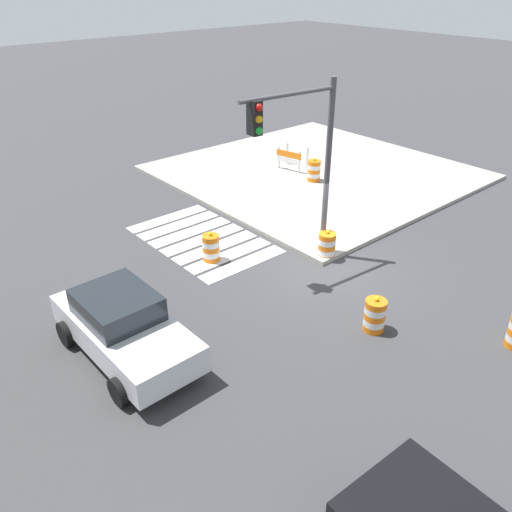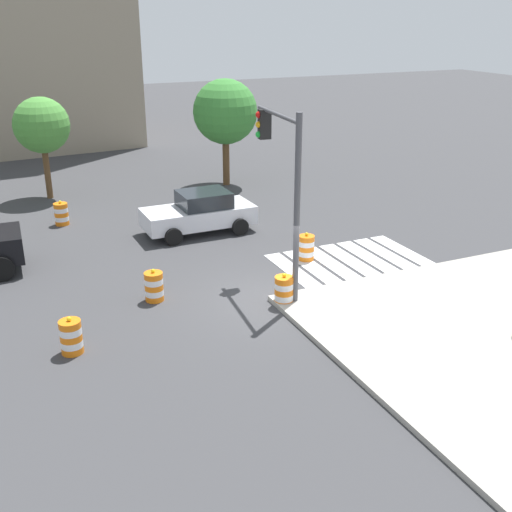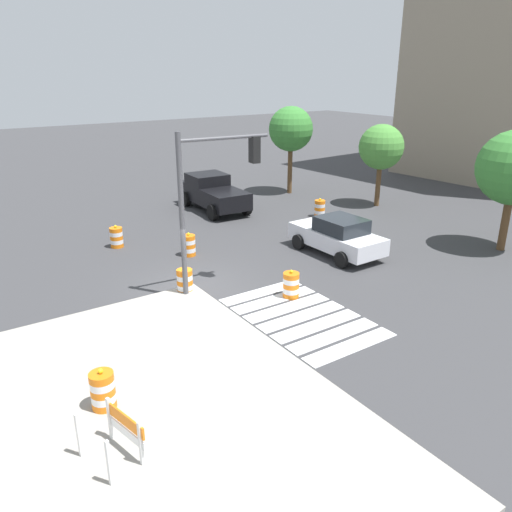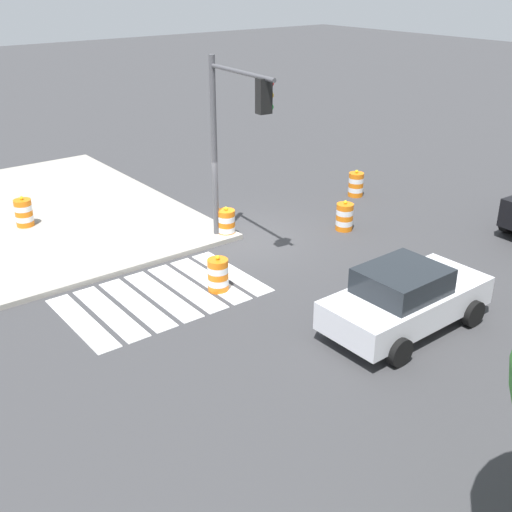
# 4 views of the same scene
# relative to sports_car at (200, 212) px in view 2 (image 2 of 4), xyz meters

# --- Properties ---
(ground_plane) EXTENTS (120.00, 120.00, 0.00)m
(ground_plane) POSITION_rel_sports_car_xyz_m (-0.24, -6.76, -0.81)
(ground_plane) COLOR #38383A
(crosswalk_stripes) EXTENTS (5.10, 3.20, 0.02)m
(crosswalk_stripes) POSITION_rel_sports_car_xyz_m (3.76, -4.96, -0.80)
(crosswalk_stripes) COLOR silver
(crosswalk_stripes) RESTS_ON ground
(sports_car) EXTENTS (4.32, 2.18, 1.63)m
(sports_car) POSITION_rel_sports_car_xyz_m (0.00, 0.00, 0.00)
(sports_car) COLOR silver
(sports_car) RESTS_ON ground
(traffic_barrel_near_corner) EXTENTS (0.56, 0.56, 1.02)m
(traffic_barrel_near_corner) POSITION_rel_sports_car_xyz_m (-4.82, 3.20, -0.36)
(traffic_barrel_near_corner) COLOR orange
(traffic_barrel_near_corner) RESTS_ON ground
(traffic_barrel_crosswalk_end) EXTENTS (0.56, 0.56, 1.02)m
(traffic_barrel_crosswalk_end) POSITION_rel_sports_car_xyz_m (2.38, -4.33, -0.36)
(traffic_barrel_crosswalk_end) COLOR orange
(traffic_barrel_crosswalk_end) RESTS_ON ground
(traffic_barrel_median_near) EXTENTS (0.56, 0.56, 1.02)m
(traffic_barrel_median_near) POSITION_rel_sports_car_xyz_m (-6.12, -7.52, -0.36)
(traffic_barrel_median_near) COLOR orange
(traffic_barrel_median_near) RESTS_ON ground
(traffic_barrel_median_far) EXTENTS (0.56, 0.56, 1.02)m
(traffic_barrel_median_far) POSITION_rel_sports_car_xyz_m (0.05, -7.24, -0.36)
(traffic_barrel_median_far) COLOR orange
(traffic_barrel_median_far) RESTS_ON ground
(traffic_barrel_far_curb) EXTENTS (0.56, 0.56, 1.02)m
(traffic_barrel_far_curb) POSITION_rel_sports_car_xyz_m (-3.35, -5.35, -0.36)
(traffic_barrel_far_curb) COLOR orange
(traffic_barrel_far_curb) RESTS_ON ground
(traffic_light_pole) EXTENTS (0.53, 3.28, 5.50)m
(traffic_light_pole) POSITION_rel_sports_car_xyz_m (0.45, -6.22, 3.10)
(traffic_light_pole) COLOR #4C4C51
(traffic_light_pole) RESTS_ON sidewalk_corner
(street_tree_streetside_near) EXTENTS (3.12, 3.12, 5.17)m
(street_tree_streetside_near) POSITION_rel_sports_car_xyz_m (3.65, 6.35, 2.77)
(street_tree_streetside_near) COLOR brown
(street_tree_streetside_near) RESTS_ON ground
(street_tree_streetside_far) EXTENTS (2.50, 2.50, 4.62)m
(street_tree_streetside_far) POSITION_rel_sports_car_xyz_m (-4.75, 7.49, 2.53)
(street_tree_streetside_far) COLOR brown
(street_tree_streetside_far) RESTS_ON ground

